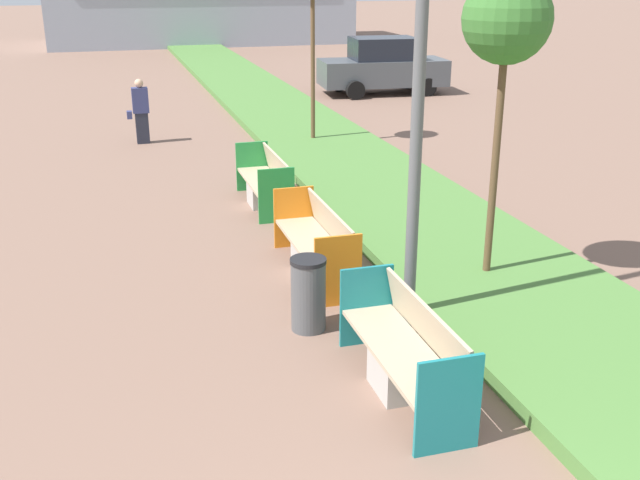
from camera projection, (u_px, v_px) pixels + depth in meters
name	position (u px, v px, depth m)	size (l,w,h in m)	color
planter_grass_strip	(358.00, 171.00, 15.45)	(2.80, 120.00, 0.18)	#4C7A38
bench_teal_frame	(405.00, 358.00, 7.51)	(0.65, 2.17, 0.94)	#ADA8A0
bench_orange_frame	(317.00, 248.00, 10.44)	(0.65, 2.28, 0.94)	#ADA8A0
bench_green_frame	(266.00, 185.00, 13.44)	(0.65, 2.09, 0.94)	#ADA8A0
litter_bin	(308.00, 294.00, 8.78)	(0.43, 0.43, 0.90)	#4C4F51
sapling_tree_near	(507.00, 22.00, 9.06)	(1.10, 1.10, 4.02)	brown
pedestrian_walking	(141.00, 111.00, 18.03)	(0.53, 0.24, 1.55)	#232633
parked_car_distant	(383.00, 66.00, 25.08)	(4.33, 2.11, 1.86)	#474C51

